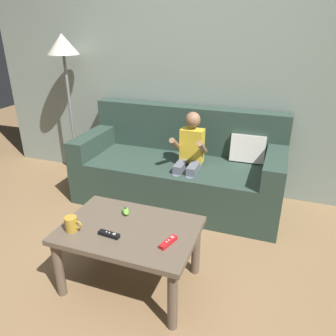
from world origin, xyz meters
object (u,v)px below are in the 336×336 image
object	(u,v)px
coffee_table	(129,237)
game_remote_red_near_edge	(168,242)
person_seated_on_couch	(189,157)
floor_lamp	(64,56)
nunchuk_lime	(126,211)
couch	(180,170)
coffee_mug	(72,224)
game_remote_black_far_corner	(109,234)

from	to	relation	value
coffee_table	game_remote_red_near_edge	bearing A→B (deg)	-13.22
coffee_table	person_seated_on_couch	bearing A→B (deg)	85.32
floor_lamp	nunchuk_lime	bearing A→B (deg)	-44.24
nunchuk_lime	couch	bearing A→B (deg)	88.00
coffee_mug	person_seated_on_couch	bearing A→B (deg)	71.29
person_seated_on_couch	nunchuk_lime	bearing A→B (deg)	-101.10
floor_lamp	game_remote_black_far_corner	bearing A→B (deg)	-49.43
person_seated_on_couch	coffee_mug	world-z (taller)	person_seated_on_couch
coffee_table	floor_lamp	world-z (taller)	floor_lamp
person_seated_on_couch	game_remote_black_far_corner	size ratio (longest dim) A/B	6.54
person_seated_on_couch	game_remote_red_near_edge	xyz separation A→B (m)	(0.21, -1.13, -0.08)
coffee_table	game_remote_red_near_edge	xyz separation A→B (m)	(0.30, -0.07, 0.08)
couch	game_remote_black_far_corner	size ratio (longest dim) A/B	13.74
person_seated_on_couch	game_remote_black_far_corner	xyz separation A→B (m)	(-0.16, -1.18, -0.08)
couch	game_remote_black_far_corner	xyz separation A→B (m)	(-0.02, -1.36, 0.15)
game_remote_red_near_edge	game_remote_black_far_corner	xyz separation A→B (m)	(-0.37, -0.05, 0.00)
game_remote_black_far_corner	floor_lamp	bearing A→B (deg)	130.57
game_remote_black_far_corner	coffee_mug	xyz separation A→B (m)	(-0.25, -0.02, 0.04)
couch	game_remote_red_near_edge	distance (m)	1.37
couch	coffee_mug	world-z (taller)	couch
game_remote_black_far_corner	coffee_table	bearing A→B (deg)	58.67
nunchuk_lime	game_remote_red_near_edge	bearing A→B (deg)	-29.24
game_remote_red_near_edge	coffee_mug	world-z (taller)	coffee_mug
coffee_mug	floor_lamp	world-z (taller)	floor_lamp
couch	person_seated_on_couch	distance (m)	0.32
game_remote_red_near_edge	floor_lamp	size ratio (longest dim) A/B	0.09
coffee_table	floor_lamp	size ratio (longest dim) A/B	0.56
couch	nunchuk_lime	distance (m)	1.11
game_remote_black_far_corner	couch	bearing A→B (deg)	89.22
coffee_table	coffee_mug	distance (m)	0.37
nunchuk_lime	person_seated_on_couch	bearing A→B (deg)	78.90
couch	coffee_mug	size ratio (longest dim) A/B	16.60
person_seated_on_couch	game_remote_red_near_edge	size ratio (longest dim) A/B	6.46
couch	person_seated_on_couch	bearing A→B (deg)	-51.65
floor_lamp	coffee_table	bearing A→B (deg)	-45.47
coffee_table	coffee_mug	world-z (taller)	coffee_mug
couch	floor_lamp	bearing A→B (deg)	174.11
game_remote_black_far_corner	coffee_mug	size ratio (longest dim) A/B	1.21
nunchuk_lime	floor_lamp	distance (m)	1.96
game_remote_red_near_edge	coffee_mug	size ratio (longest dim) A/B	1.22
coffee_table	game_remote_red_near_edge	world-z (taller)	game_remote_red_near_edge
nunchuk_lime	game_remote_black_far_corner	size ratio (longest dim) A/B	0.70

